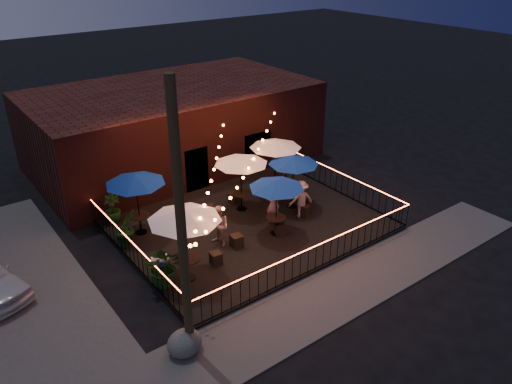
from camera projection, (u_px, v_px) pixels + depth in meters
ground at (279, 249)px, 19.10m from camera, size 110.00×110.00×0.00m
patio at (248, 226)px, 20.50m from camera, size 10.00×8.00×0.15m
sidewalk at (340, 291)px, 16.76m from camera, size 18.00×2.50×0.05m
brick_building at (173, 125)px, 25.88m from camera, size 14.00×8.00×4.00m
utility_pole at (182, 232)px, 12.55m from camera, size 0.26×0.26×8.00m
fence_front at (316, 258)px, 17.37m from camera, size 10.00×0.04×1.04m
fence_left at (134, 255)px, 17.56m from camera, size 0.04×8.00×1.04m
fence_right at (336, 182)px, 22.91m from camera, size 0.04×8.00×1.04m
festoon_lights at (231, 181)px, 18.64m from camera, size 10.02×8.72×1.32m
cafe_table_0 at (184, 216)px, 16.08m from camera, size 2.70×2.70×2.70m
cafe_table_1 at (135, 180)px, 18.85m from camera, size 2.45×2.45×2.54m
cafe_table_2 at (277, 184)px, 18.86m from camera, size 2.34×2.34×2.37m
cafe_table_3 at (241, 161)px, 20.62m from camera, size 2.97×2.97×2.49m
cafe_table_4 at (294, 161)px, 20.88m from camera, size 2.55×2.55×2.37m
cafe_table_5 at (276, 144)px, 22.10m from camera, size 2.61×2.61×2.56m
bistro_chair_0 at (167, 272)px, 17.16m from camera, size 0.41×0.41×0.43m
bistro_chair_1 at (216, 258)px, 17.88m from camera, size 0.42×0.42×0.45m
bistro_chair_2 at (125, 234)px, 19.37m from camera, size 0.37×0.37×0.41m
bistro_chair_3 at (176, 219)px, 20.34m from camera, size 0.52×0.52×0.49m
bistro_chair_4 at (236, 241)px, 18.87m from camera, size 0.44×0.44×0.49m
bistro_chair_5 at (280, 229)px, 19.68m from camera, size 0.54×0.54×0.48m
bistro_chair_6 at (210, 210)px, 21.15m from camera, size 0.45×0.45×0.42m
bistro_chair_7 at (234, 198)px, 22.07m from camera, size 0.48×0.48×0.47m
bistro_chair_8 at (303, 210)px, 21.00m from camera, size 0.54×0.54×0.50m
bistro_chair_9 at (309, 202)px, 21.75m from camera, size 0.36×0.36×0.40m
bistro_chair_10 at (264, 185)px, 23.18m from camera, size 0.51×0.51×0.52m
bistro_chair_11 at (282, 177)px, 24.09m from camera, size 0.45×0.45×0.41m
patron_a at (273, 206)px, 20.25m from camera, size 0.56×0.67×1.57m
patron_b at (219, 226)px, 18.74m from camera, size 0.76×0.90×1.62m
patron_c at (301, 199)px, 20.72m from camera, size 1.18×0.88×1.63m
potted_shrub_a at (164, 266)px, 16.55m from camera, size 1.67×1.57×1.48m
potted_shrub_b at (126, 228)px, 18.71m from camera, size 0.94×0.80×1.54m
potted_shrub_c at (112, 209)px, 20.41m from camera, size 0.81×0.81×1.19m
cooler at (161, 267)px, 17.10m from camera, size 0.65×0.52×0.76m
boulder at (185, 343)px, 14.09m from camera, size 1.10×0.98×0.75m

